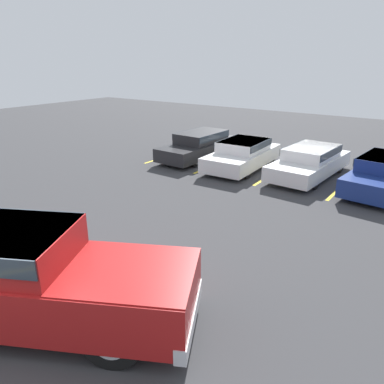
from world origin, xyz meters
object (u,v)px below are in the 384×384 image
(pickup_truck, at_px, (31,278))
(parked_sedan_b, at_px, (243,153))
(parked_sedan_a, at_px, (200,144))
(parked_sedan_c, at_px, (310,161))

(pickup_truck, relative_size, parked_sedan_b, 1.38)
(parked_sedan_a, distance_m, parked_sedan_b, 2.52)
(pickup_truck, bearing_deg, parked_sedan_a, 82.82)
(pickup_truck, relative_size, parked_sedan_c, 1.29)
(pickup_truck, distance_m, parked_sedan_a, 12.37)
(parked_sedan_a, distance_m, parked_sedan_c, 5.29)
(parked_sedan_b, bearing_deg, parked_sedan_a, -101.50)
(pickup_truck, bearing_deg, parked_sedan_c, 57.67)
(parked_sedan_c, bearing_deg, parked_sedan_a, -85.68)
(pickup_truck, height_order, parked_sedan_b, pickup_truck)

